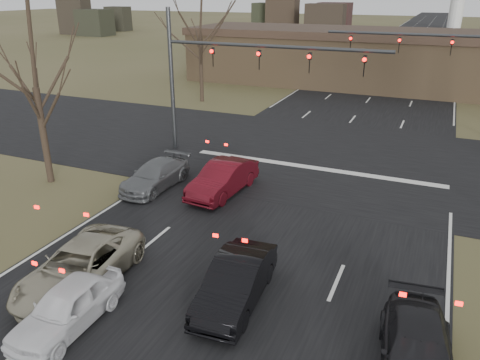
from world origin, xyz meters
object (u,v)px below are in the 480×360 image
at_px(mast_arm_near, 223,66).
at_px(building, 404,60).
at_px(car_silver_suv, 80,267).
at_px(mast_arm_far, 456,56).
at_px(car_grey_ahead, 155,175).
at_px(car_red_ahead, 223,178).
at_px(car_white_sedan, 68,306).
at_px(car_black_hatch, 236,282).
at_px(car_charcoal_sedan, 417,353).

bearing_deg(mast_arm_near, building, 73.87).
bearing_deg(car_silver_suv, mast_arm_near, 88.89).
bearing_deg(mast_arm_far, car_grey_ahead, -128.66).
xyz_separation_m(mast_arm_near, car_grey_ahead, (-1.04, -5.57, -4.45)).
xyz_separation_m(mast_arm_near, car_red_ahead, (2.23, -4.90, -4.33)).
relative_size(car_silver_suv, car_red_ahead, 1.11).
height_order(car_silver_suv, car_white_sedan, car_silver_suv).
relative_size(car_grey_ahead, car_red_ahead, 0.96).
xyz_separation_m(building, car_grey_ahead, (-8.27, -30.57, -2.04)).
bearing_deg(car_silver_suv, car_grey_ahead, 99.84).
distance_m(mast_arm_near, mast_arm_far, 15.17).
distance_m(car_black_hatch, car_red_ahead, 8.24).
distance_m(mast_arm_near, car_silver_suv, 14.13).
xyz_separation_m(mast_arm_near, mast_arm_far, (11.41, 10.00, -0.06)).
bearing_deg(building, car_black_hatch, -91.73).
relative_size(car_charcoal_sedan, car_grey_ahead, 1.01).
distance_m(car_black_hatch, car_grey_ahead, 9.73).
height_order(mast_arm_near, mast_arm_far, same).
height_order(car_white_sedan, car_black_hatch, car_black_hatch).
distance_m(car_charcoal_sedan, car_grey_ahead, 14.50).
distance_m(mast_arm_near, car_grey_ahead, 7.20).
bearing_deg(car_black_hatch, car_white_sedan, -147.51).
distance_m(mast_arm_near, car_red_ahead, 6.91).
bearing_deg(car_grey_ahead, mast_arm_far, 53.60).
xyz_separation_m(car_charcoal_sedan, car_red_ahead, (-9.13, 8.18, 0.11)).
xyz_separation_m(building, mast_arm_near, (-7.23, -25.00, 2.41)).
bearing_deg(car_black_hatch, building, 84.01).
bearing_deg(mast_arm_far, car_silver_suv, -113.54).
distance_m(car_white_sedan, car_black_hatch, 4.84).
relative_size(car_white_sedan, car_black_hatch, 0.89).
distance_m(mast_arm_far, car_silver_suv, 25.87).
bearing_deg(car_black_hatch, mast_arm_far, 72.28).
distance_m(mast_arm_far, car_white_sedan, 27.05).
height_order(car_black_hatch, car_charcoal_sedan, car_black_hatch).
height_order(mast_arm_near, car_silver_suv, mast_arm_near).
xyz_separation_m(car_black_hatch, car_charcoal_sedan, (5.25, -0.91, -0.07)).
xyz_separation_m(mast_arm_near, car_silver_suv, (1.23, -13.38, -4.38)).
relative_size(mast_arm_far, car_red_ahead, 2.48).
bearing_deg(car_charcoal_sedan, building, 89.17).
height_order(car_white_sedan, car_grey_ahead, car_white_sedan).
bearing_deg(mast_arm_near, car_white_sedan, -81.58).
distance_m(mast_arm_far, car_red_ahead, 18.02).
relative_size(building, mast_arm_far, 3.81).
height_order(mast_arm_far, car_white_sedan, mast_arm_far).
xyz_separation_m(mast_arm_far, car_grey_ahead, (-12.45, -15.57, -4.40)).
bearing_deg(car_grey_ahead, mast_arm_near, 81.67).
bearing_deg(car_black_hatch, car_grey_ahead, 133.02).
bearing_deg(car_red_ahead, mast_arm_near, 119.13).
bearing_deg(building, car_grey_ahead, -105.14).
relative_size(building, car_charcoal_sedan, 9.77).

